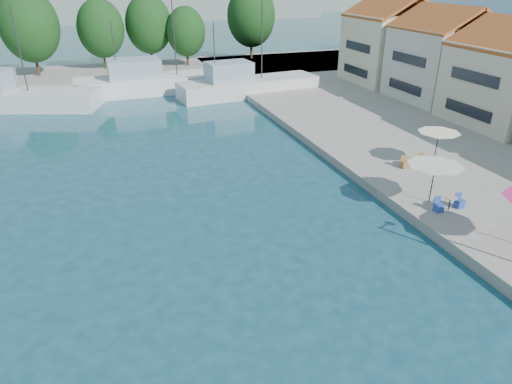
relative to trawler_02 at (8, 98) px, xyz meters
name	(u,v)px	position (x,y,z in m)	size (l,w,h in m)	color
quay_far	(104,76)	(9.57, 12.18, -0.77)	(90.00, 16.00, 0.60)	gray
building_05	(443,52)	(41.57, -12.82, 4.19)	(8.40, 8.80, 9.70)	beige
building_06	(391,39)	(41.57, -3.82, 4.43)	(9.00, 8.80, 10.20)	beige
trawler_02	(8,98)	(0.00, 0.00, 0.00)	(17.31, 9.68, 10.20)	silver
trawler_03	(157,82)	(15.08, 2.32, 0.00)	(18.93, 5.10, 10.20)	white
trawler_04	(246,86)	(24.12, -2.74, 0.00)	(16.05, 5.63, 10.20)	silver
tree_04	(29,26)	(1.82, 13.58, 5.53)	(7.02, 7.02, 10.39)	#3F2B19
tree_05	(101,29)	(10.12, 15.81, 4.69)	(6.04, 6.04, 8.94)	#3F2B19
tree_06	(149,24)	(16.53, 16.95, 4.94)	(6.33, 6.33, 9.36)	#3F2B19
tree_07	(186,32)	(21.16, 14.45, 4.05)	(5.29, 5.29, 7.84)	#3F2B19
tree_08	(251,16)	(31.50, 16.98, 5.59)	(7.09, 7.09, 10.49)	#3F2B19
umbrella_white	(435,169)	(25.43, -32.30, 1.51)	(3.07, 3.07, 2.23)	black
umbrella_cream	(438,136)	(29.33, -27.80, 1.58)	(2.74, 2.74, 2.30)	black
cafe_table_02	(449,205)	(25.81, -33.46, -0.18)	(1.82, 0.70, 0.76)	black
cafe_table_03	(413,163)	(27.81, -27.61, -0.18)	(1.82, 0.70, 0.76)	black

